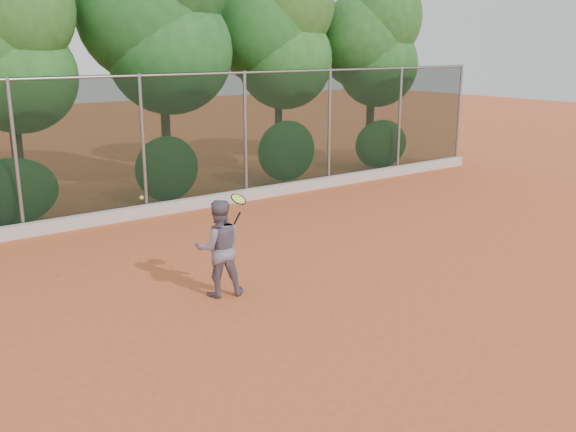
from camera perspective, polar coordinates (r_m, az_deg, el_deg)
ground at (r=10.93m, az=3.15°, el=-7.44°), size 80.00×80.00×0.00m
concrete_curb at (r=16.45m, az=-12.18°, el=0.49°), size 24.00×0.20×0.30m
tennis_player at (r=10.92m, az=-6.16°, el=-2.85°), size 0.99×0.88×1.68m
chainlink_fence at (r=16.28m, az=-12.77°, el=6.46°), size 24.09×0.09×3.50m
foliage_backdrop at (r=17.75m, az=-17.64°, el=15.06°), size 23.70×3.63×7.55m
tennis_racket at (r=10.80m, az=-4.44°, el=1.30°), size 0.35×0.33×0.57m
tennis_ball_in_flight at (r=9.97m, az=-12.89°, el=1.61°), size 0.06×0.06×0.06m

